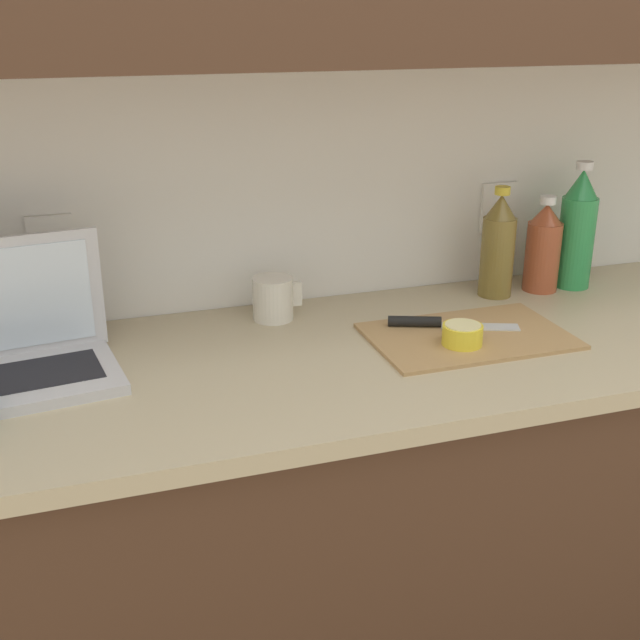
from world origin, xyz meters
The scene contains 9 objects.
counter_unit centered at (0.02, 0.00, 0.46)m, with size 2.41×0.64×0.89m.
laptop centered at (-0.87, 0.08, 0.95)m, with size 0.38×0.27×0.25m.
cutting_board centered at (0.00, -0.01, 0.90)m, with size 0.40×0.26×0.01m, color tan.
knife centered at (-0.05, 0.05, 0.91)m, with size 0.26×0.12×0.02m.
lemon_half_cut centered at (-0.04, -0.05, 0.92)m, with size 0.08×0.08×0.04m.
bottle_green_soda centered at (0.39, 0.21, 1.03)m, with size 0.08×0.08×0.30m.
bottle_oil_tall centered at (0.30, 0.21, 1.00)m, with size 0.08×0.08×0.23m.
bottle_water_clear centered at (0.18, 0.21, 1.01)m, with size 0.08×0.08×0.26m.
measuring_cup centered at (-0.35, 0.22, 0.94)m, with size 0.11×0.09×0.09m.
Camera 1 is at (-0.76, -1.34, 1.52)m, focal length 45.00 mm.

